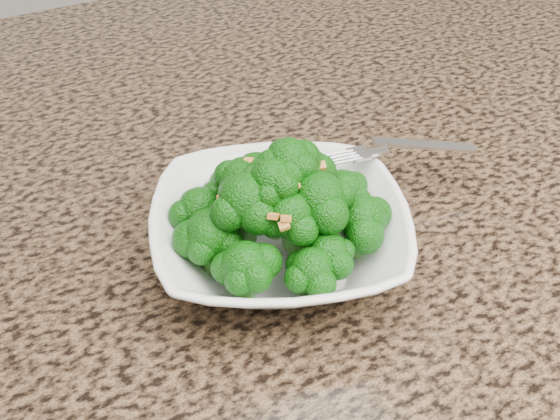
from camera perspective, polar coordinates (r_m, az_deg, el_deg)
granite_counter at (r=0.67m, az=-3.50°, el=0.88°), size 1.64×1.04×0.03m
bowl at (r=0.56m, az=-0.00°, el=-2.00°), size 0.27×0.27×0.05m
broccoli_pile at (r=0.53m, az=-0.00°, el=3.18°), size 0.18×0.18×0.07m
garlic_topping at (r=0.50m, az=-0.00°, el=6.88°), size 0.11×0.11×0.01m
fork at (r=0.61m, az=8.14°, el=4.79°), size 0.17×0.07×0.01m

